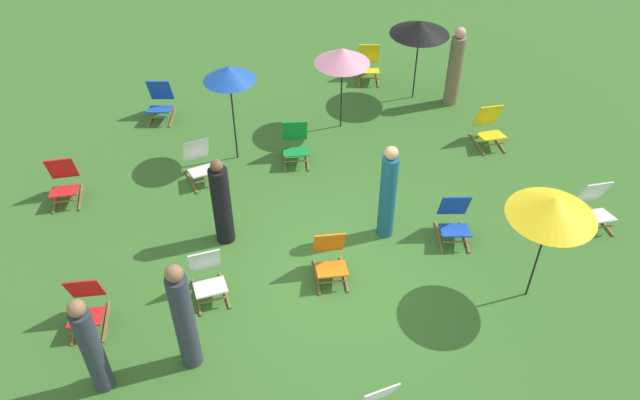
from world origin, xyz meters
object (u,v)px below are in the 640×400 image
(deckchair_4, at_px, (208,276))
(deckchair_11, at_px, (86,305))
(umbrella_1, at_px, (420,28))
(person_2, at_px, (91,347))
(person_1, at_px, (388,194))
(deckchair_8, at_px, (489,127))
(person_4, at_px, (455,68))
(person_3, at_px, (184,319))
(deckchair_1, at_px, (64,181))
(deckchair_9, at_px, (295,143))
(deckchair_2, at_px, (454,220))
(deckchair_10, at_px, (200,162))
(deckchair_6, at_px, (594,206))
(deckchair_0, at_px, (160,101))
(umbrella_0, at_px, (553,208))
(person_0, at_px, (222,204))
(deckchair_3, at_px, (330,258))
(umbrella_3, at_px, (229,73))
(deckchair_7, at_px, (369,64))
(umbrella_2, at_px, (342,56))

(deckchair_4, distance_m, deckchair_11, 1.78)
(umbrella_1, relative_size, person_2, 1.05)
(deckchair_11, relative_size, person_1, 0.46)
(deckchair_8, bearing_deg, person_4, 97.30)
(person_1, bearing_deg, person_3, -19.52)
(deckchair_1, xyz_separation_m, deckchair_9, (4.27, -0.01, 0.00))
(deckchair_2, bearing_deg, deckchair_10, 159.51)
(deckchair_1, bearing_deg, umbrella_1, 16.02)
(deckchair_1, relative_size, person_2, 0.49)
(deckchair_6, xyz_separation_m, deckchair_10, (-6.30, 3.10, 0.00))
(deckchair_0, distance_m, deckchair_9, 3.24)
(deckchair_11, bearing_deg, deckchair_10, 63.85)
(deckchair_6, bearing_deg, deckchair_11, -176.78)
(deckchair_0, xyz_separation_m, person_1, (3.28, -4.69, 0.50))
(deckchair_10, distance_m, umbrella_0, 6.30)
(person_0, distance_m, person_1, 2.69)
(deckchair_2, bearing_deg, person_0, -179.95)
(deckchair_1, height_order, person_3, person_3)
(umbrella_1, xyz_separation_m, person_2, (-6.81, -5.68, -0.82))
(umbrella_0, xyz_separation_m, umbrella_1, (0.51, 5.83, -0.13))
(deckchair_11, relative_size, person_4, 0.47)
(deckchair_3, distance_m, umbrella_3, 3.86)
(deckchair_7, bearing_deg, umbrella_1, -40.62)
(deckchair_11, bearing_deg, umbrella_0, -2.82)
(person_0, bearing_deg, deckchair_7, -137.31)
(deckchair_6, xyz_separation_m, person_4, (-0.67, 4.24, 0.47))
(deckchair_3, relative_size, deckchair_4, 1.00)
(deckchair_10, distance_m, person_3, 4.16)
(person_1, bearing_deg, person_2, -24.83)
(deckchair_0, height_order, deckchair_2, same)
(deckchair_1, relative_size, deckchair_6, 1.00)
(deckchair_0, relative_size, deckchair_11, 1.04)
(deckchair_0, bearing_deg, deckchair_9, -27.36)
(deckchair_2, height_order, umbrella_3, umbrella_3)
(umbrella_2, height_order, person_1, person_1)
(deckchair_1, height_order, deckchair_4, same)
(deckchair_10, xyz_separation_m, umbrella_0, (4.41, -4.27, 1.42))
(deckchair_3, bearing_deg, deckchair_4, -175.86)
(umbrella_1, relative_size, umbrella_2, 1.00)
(deckchair_7, xyz_separation_m, person_2, (-6.14, -6.75, 0.46))
(deckchair_4, relative_size, person_0, 0.50)
(person_1, bearing_deg, deckchair_10, -85.82)
(deckchair_3, bearing_deg, person_3, -147.31)
(umbrella_3, height_order, person_1, umbrella_3)
(deckchair_1, height_order, person_2, person_2)
(deckchair_3, height_order, deckchair_11, same)
(umbrella_1, bearing_deg, person_4, -30.69)
(person_1, relative_size, person_3, 0.95)
(deckchair_2, distance_m, umbrella_1, 4.62)
(deckchair_1, distance_m, deckchair_11, 3.07)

